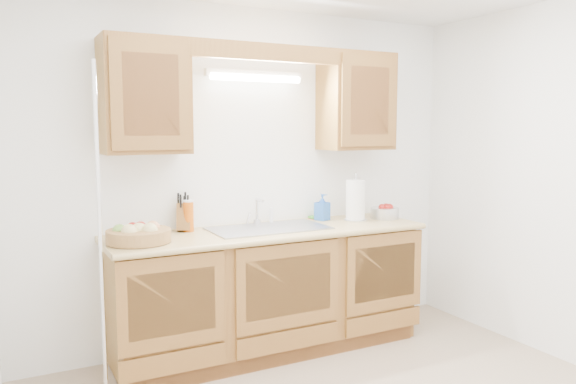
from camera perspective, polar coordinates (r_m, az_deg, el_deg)
room at (r=2.95m, az=8.09°, el=-0.71°), size 3.52×3.50×2.50m
base_cabinets at (r=4.14m, az=-1.94°, el=-10.05°), size 2.20×0.60×0.86m
countertop at (r=4.02m, az=-1.87°, el=-4.08°), size 2.30×0.63×0.04m
upper_cabinet_left at (r=3.82m, az=-14.38°, el=9.41°), size 0.55×0.33×0.75m
upper_cabinet_right at (r=4.50m, az=6.93°, el=9.08°), size 0.55×0.33×0.75m
valance at (r=3.99m, az=-1.97°, el=14.01°), size 2.20×0.05×0.12m
fluorescent_fixture at (r=4.18m, az=-3.33°, el=11.69°), size 0.76×0.08×0.08m
sink at (r=4.05m, az=-2.00°, el=-4.75°), size 0.84×0.46×0.36m
wire_shelf_pole at (r=3.41m, az=-18.53°, el=-4.27°), size 0.03×0.03×2.00m
outlet_plate at (r=4.72m, az=6.95°, el=0.75°), size 0.08×0.01×0.12m
fruit_basket at (r=3.66m, az=-14.94°, el=-4.14°), size 0.46×0.46×0.13m
knife_block at (r=4.00m, az=-10.53°, el=-2.48°), size 0.15×0.18×0.28m
orange_canister at (r=3.97m, az=-10.08°, el=-2.39°), size 0.08×0.08×0.22m
soap_bottle at (r=4.40m, az=3.50°, el=-1.53°), size 0.12×0.12×0.21m
sponge at (r=4.49m, az=2.95°, el=-2.59°), size 0.13×0.09×0.02m
paper_towel at (r=4.39m, az=6.87°, el=-0.88°), size 0.18×0.18×0.38m
apple_bowl at (r=4.56m, az=9.82°, el=-2.02°), size 0.30×0.30×0.12m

